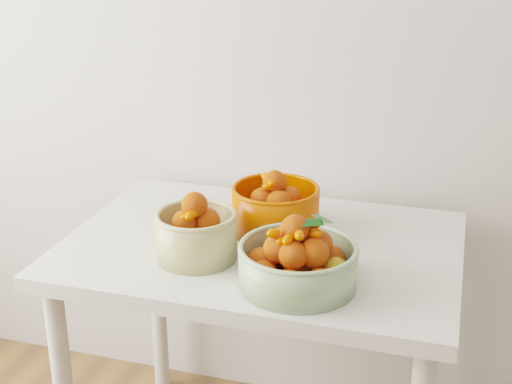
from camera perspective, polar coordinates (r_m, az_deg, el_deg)
table at (r=1.88m, az=0.45°, el=-6.68°), size 1.00×0.70×0.75m
bowl_cream at (r=1.73m, az=-4.82°, el=-3.32°), size 0.23×0.23×0.17m
bowl_green at (r=1.61m, az=3.36°, el=-5.56°), size 0.33×0.33×0.17m
bowl_orange at (r=1.87m, az=1.54°, el=-1.27°), size 0.25×0.25×0.17m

